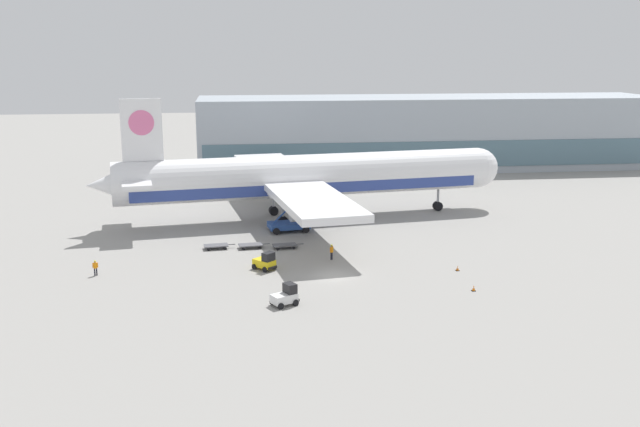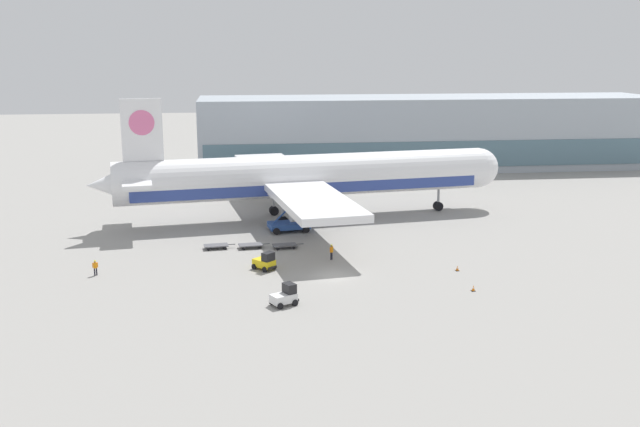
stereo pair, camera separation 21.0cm
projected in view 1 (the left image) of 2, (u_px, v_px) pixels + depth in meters
The scene contains 13 objects.
ground_plane at pixel (334, 276), 74.42m from camera, with size 400.00×400.00×0.00m, color gray.
terminal_building at pixel (428, 132), 141.52m from camera, with size 90.00×18.20×14.00m.
airplane_main at pixel (302, 178), 98.13m from camera, with size 57.87×48.65×17.00m.
scissor_lift_loader at pixel (289, 216), 92.30m from camera, with size 5.57×4.00×5.43m.
baggage_tug_foreground at pixel (265, 262), 76.32m from camera, with size 2.70×2.76×2.00m.
baggage_tug_mid at pixel (286, 296), 65.78m from camera, with size 2.81×2.48×2.00m.
baggage_dolly_lead at pixel (216, 246), 84.39m from camera, with size 3.77×1.82×0.48m.
baggage_dolly_second at pixel (251, 245), 84.66m from camera, with size 3.77×1.82×0.48m.
baggage_dolly_third at pixel (285, 245), 84.58m from camera, with size 3.77×1.82×0.48m.
ground_crew_near at pixel (332, 251), 79.91m from camera, with size 0.42×0.44×1.78m.
ground_crew_far at pixel (95, 267), 74.30m from camera, with size 0.55×0.31×1.66m.
traffic_cone_near at pixel (458, 268), 76.13m from camera, with size 0.40×0.40×0.55m.
traffic_cone_far at pixel (474, 288), 69.74m from camera, with size 0.40×0.40×0.57m.
Camera 1 is at (-10.11, -70.33, 23.13)m, focal length 40.00 mm.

